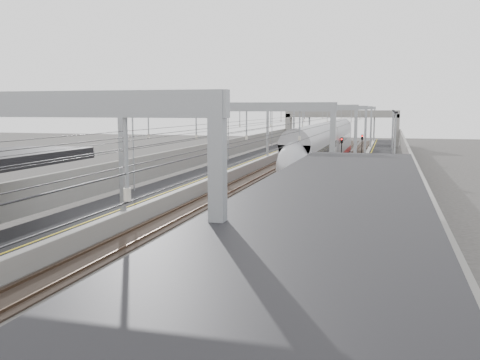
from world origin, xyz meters
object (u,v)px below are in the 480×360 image
Objects in this scene: bench at (367,260)px; signal_green at (292,140)px; train at (324,150)px; overbridge at (341,118)px.

bench is 0.48× the size of signal_green.
bench is (7.08, -45.65, -0.68)m from train.
train is 46.20m from bench.
overbridge is at bearing 78.54° from signal_green.
signal_green reaches higher than bench.
bench is at bearing -77.25° from signal_green.
overbridge reaches higher than bench.
overbridge is at bearing 95.66° from bench.
train is (1.50, -40.90, -3.13)m from overbridge.
signal_green is at bearing 113.72° from train.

